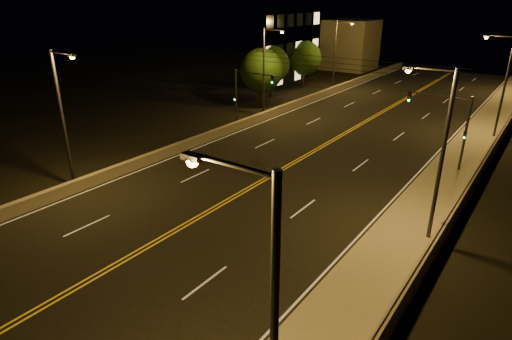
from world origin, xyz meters
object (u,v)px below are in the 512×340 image
Objects in this scene: streetlight_0 at (264,326)px; tree_1 at (271,65)px; streetlight_4 at (64,111)px; traffic_signal_left at (244,92)px; tree_2 at (305,58)px; streetlight_2 at (502,81)px; streetlight_5 at (266,67)px; streetlight_6 at (337,51)px; tree_0 at (261,71)px; traffic_signal_right at (451,123)px; streetlight_1 at (438,147)px.

tree_1 is at bearing 123.43° from streetlight_0.
tree_1 is (-26.43, 40.04, -1.23)m from streetlight_0.
streetlight_4 reaches higher than tree_1.
traffic_signal_left is (-20.28, 26.21, -1.63)m from streetlight_0.
tree_1 is at bearing -94.86° from tree_2.
streetlight_2 is at bearing 90.00° from streetlight_0.
streetlight_5 is (-21.44, 31.55, 0.00)m from streetlight_0.
streetlight_6 is at bearing 90.00° from streetlight_4.
tree_2 is (-25.79, 10.71, -1.22)m from streetlight_2.
tree_0 is at bearing -66.99° from tree_1.
tree_0 is (-24.06, 34.47, -1.04)m from streetlight_0.
streetlight_0 is 1.60× the size of traffic_signal_right.
streetlight_1 reaches higher than tree_2.
streetlight_2 is at bearing 14.00° from streetlight_5.
traffic_signal_left is (1.16, -22.36, -1.63)m from streetlight_6.
traffic_signal_left is 22.10m from tree_2.
streetlight_4 is 1.60× the size of traffic_signal_left.
streetlight_6 is at bearing 131.64° from traffic_signal_right.
streetlight_0 is at bearing -52.27° from traffic_signal_left.
streetlight_0 is 23.04m from streetlight_4.
streetlight_5 reaches higher than traffic_signal_left.
streetlight_6 is (-21.44, 11.68, 0.00)m from streetlight_2.
streetlight_4 is at bearing -126.98° from streetlight_2.
traffic_signal_right is at bearing -48.36° from streetlight_6.
streetlight_0 reaches higher than tree_2.
traffic_signal_left is at bearing -152.22° from streetlight_2.
streetlight_4 is at bearing -81.04° from tree_1.
tree_0 is (-2.62, 26.05, -1.04)m from streetlight_4.
tree_1 is (-26.43, 3.15, -1.23)m from streetlight_2.
streetlight_0 reaches higher than traffic_signal_right.
tree_0 is at bearing 124.92° from streetlight_0.
streetlight_1 is 11.34m from traffic_signal_right.
streetlight_4 is at bearing 158.58° from streetlight_0.
streetlight_1 is at bearing -81.99° from traffic_signal_right.
tree_1 is (-6.15, 13.83, 0.40)m from traffic_signal_left.
traffic_signal_left is at bearing -66.03° from tree_1.
streetlight_6 is at bearing 122.65° from streetlight_1.
streetlight_6 is 1.60× the size of traffic_signal_left.
tree_1 reaches higher than traffic_signal_left.
streetlight_6 is at bearing 79.47° from tree_0.
streetlight_1 is 1.60× the size of traffic_signal_right.
streetlight_0 is 1.00× the size of streetlight_1.
streetlight_6 is 1.60× the size of traffic_signal_right.
streetlight_0 and streetlight_5 have the same top height.
streetlight_0 is at bearing -90.00° from streetlight_1.
streetlight_0 is 1.00× the size of streetlight_6.
traffic_signal_left is (-20.28, 11.11, -1.63)m from streetlight_1.
tree_0 is at bearing 114.61° from traffic_signal_left.
streetlight_5 is (-21.44, 16.45, 0.00)m from streetlight_1.
traffic_signal_left is (-20.28, -10.68, -1.63)m from streetlight_2.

